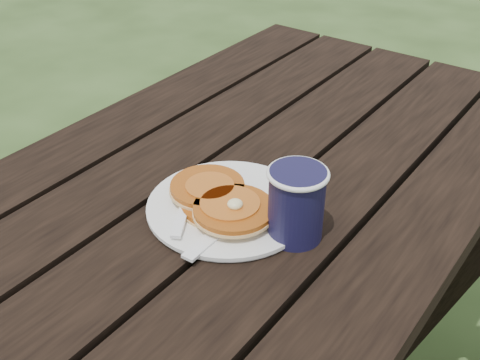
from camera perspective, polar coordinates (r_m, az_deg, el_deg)
The scene contains 5 objects.
plate at distance 0.94m, azimuth -1.05°, elevation -2.61°, with size 0.25×0.25×0.01m, color white.
pancake_stack at distance 0.92m, azimuth -1.83°, elevation -1.96°, with size 0.19×0.14×0.04m.
knife at distance 0.89m, azimuth -1.44°, elevation -4.36°, with size 0.02×0.18×0.01m, color white.
fork at distance 0.90m, azimuth -5.48°, elevation -3.25°, with size 0.03×0.16×0.01m, color white, non-canonical shape.
coffee_cup at distance 0.85m, azimuth 5.37°, elevation -1.93°, with size 0.09×0.09×0.11m.
Camera 1 is at (0.50, -0.47, 1.31)m, focal length 45.00 mm.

